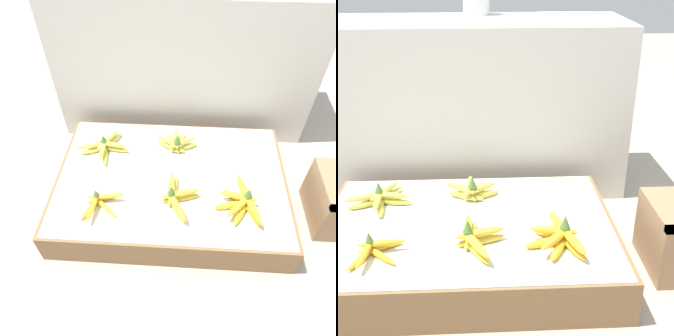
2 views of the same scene
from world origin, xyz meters
TOP-DOWN VIEW (x-y plane):
  - ground_plane at (0.00, 0.00)m, footprint 10.00×10.00m
  - display_platform at (0.00, 0.00)m, footprint 1.06×0.73m
  - back_vendor_table at (0.04, 0.69)m, footprint 1.36×0.49m
  - banana_bunch_front_left at (-0.29, -0.18)m, footprint 0.17×0.18m
  - banana_bunch_front_midleft at (0.03, -0.14)m, footprint 0.17×0.26m
  - banana_bunch_front_midright at (0.31, -0.15)m, footprint 0.20×0.27m
  - banana_bunch_middle_left at (-0.33, 0.15)m, footprint 0.26×0.24m
  - banana_bunch_middle_midleft at (0.02, 0.19)m, footprint 0.22×0.16m
  - foam_tray_white at (0.44, 0.69)m, footprint 0.25×0.21m

SIDE VIEW (x-z plane):
  - ground_plane at x=0.00m, z-range 0.00..0.00m
  - display_platform at x=0.00m, z-range 0.00..0.17m
  - banana_bunch_front_left at x=-0.29m, z-range 0.15..0.23m
  - banana_bunch_middle_left at x=-0.33m, z-range 0.15..0.24m
  - banana_bunch_middle_midleft at x=0.02m, z-range 0.14..0.25m
  - banana_bunch_front_midright at x=0.31m, z-range 0.14..0.25m
  - banana_bunch_front_midleft at x=0.03m, z-range 0.15..0.25m
  - back_vendor_table at x=0.04m, z-range 0.00..0.78m
  - foam_tray_white at x=0.44m, z-range 0.78..0.80m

